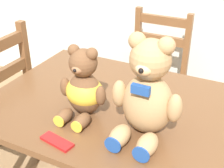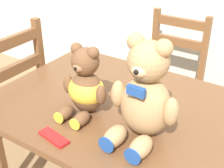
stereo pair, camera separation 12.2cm
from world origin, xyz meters
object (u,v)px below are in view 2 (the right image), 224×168
(teddy_bear_right, at_px, (145,96))
(chocolate_bar, at_px, (54,137))
(wooden_chair_side, at_px, (7,104))
(wooden_chair_behind, at_px, (168,82))
(teddy_bear_left, at_px, (85,87))

(teddy_bear_right, xyz_separation_m, chocolate_bar, (-0.27, -0.21, -0.17))
(wooden_chair_side, xyz_separation_m, chocolate_bar, (0.72, -0.33, 0.28))
(wooden_chair_behind, height_order, teddy_bear_right, teddy_bear_right)
(teddy_bear_left, distance_m, teddy_bear_right, 0.28)
(wooden_chair_behind, xyz_separation_m, teddy_bear_right, (0.30, -0.96, 0.47))
(wooden_chair_side, height_order, chocolate_bar, wooden_chair_side)
(wooden_chair_behind, distance_m, chocolate_bar, 1.21)
(teddy_bear_right, height_order, chocolate_bar, teddy_bear_right)
(teddy_bear_left, height_order, chocolate_bar, teddy_bear_left)
(wooden_chair_side, relative_size, chocolate_bar, 7.29)
(teddy_bear_left, height_order, teddy_bear_right, teddy_bear_right)
(teddy_bear_right, bearing_deg, teddy_bear_left, -0.31)
(teddy_bear_left, bearing_deg, wooden_chair_behind, -89.84)
(wooden_chair_side, height_order, teddy_bear_right, teddy_bear_right)
(teddy_bear_left, distance_m, chocolate_bar, 0.25)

